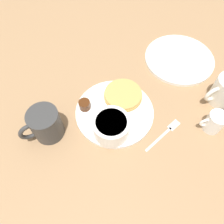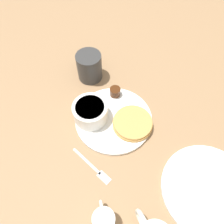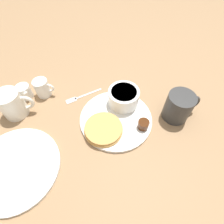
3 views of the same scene
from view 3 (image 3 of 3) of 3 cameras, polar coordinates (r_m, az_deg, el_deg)
name	(u,v)px [view 3 (image 3 of 3)]	position (r m, az deg, el deg)	size (l,w,h in m)	color
ground_plane	(116,120)	(0.60, 1.25, -2.59)	(4.00, 4.00, 0.00)	#93704C
plate	(116,119)	(0.59, 1.27, -2.27)	(0.24, 0.24, 0.01)	white
pancake_stack	(103,129)	(0.56, -2.80, -5.52)	(0.12, 0.12, 0.02)	tan
bowl	(124,97)	(0.60, 3.79, 4.94)	(0.11, 0.11, 0.06)	white
syrup_cup	(143,125)	(0.57, 10.18, -4.04)	(0.04, 0.04, 0.03)	#47230F
butter_ramekin	(129,98)	(0.63, 5.48, 4.65)	(0.04, 0.04, 0.04)	white
coffee_mug	(179,107)	(0.61, 21.01, 1.68)	(0.09, 0.12, 0.10)	#333333
creamer_pitcher_near	(42,88)	(0.69, -21.77, 7.37)	(0.05, 0.08, 0.07)	white
creamer_pitcher_far	(24,91)	(0.72, -26.69, 6.02)	(0.07, 0.05, 0.05)	white
fork	(80,97)	(0.67, -10.46, 4.85)	(0.06, 0.14, 0.00)	silver
second_mug	(13,104)	(0.66, -29.70, 2.26)	(0.08, 0.11, 0.10)	silver
far_plate	(16,167)	(0.59, -28.91, -15.56)	(0.25, 0.25, 0.01)	white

